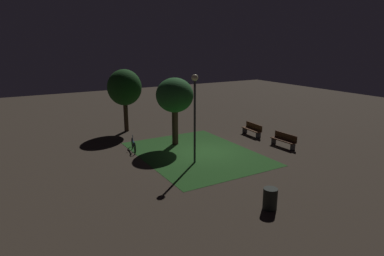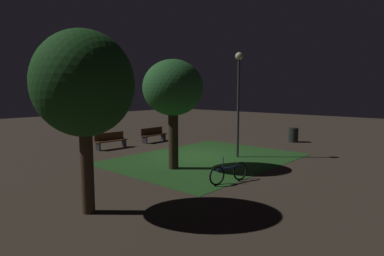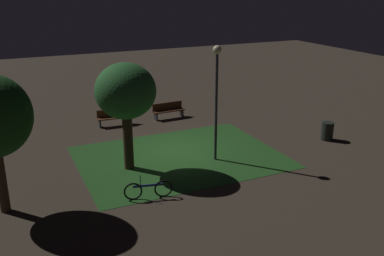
{
  "view_description": "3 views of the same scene",
  "coord_description": "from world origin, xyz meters",
  "px_view_note": "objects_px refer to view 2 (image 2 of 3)",
  "views": [
    {
      "loc": [
        -16.21,
        10.62,
        6.57
      ],
      "look_at": [
        0.26,
        1.02,
        1.61
      ],
      "focal_mm": 30.87,
      "sensor_mm": 36.0,
      "label": 1
    },
    {
      "loc": [
        11.56,
        10.03,
        3.16
      ],
      "look_at": [
        0.6,
        0.33,
        1.45
      ],
      "focal_mm": 29.87,
      "sensor_mm": 36.0,
      "label": 2
    },
    {
      "loc": [
        7.04,
        17.06,
        7.32
      ],
      "look_at": [
        -0.54,
        0.61,
        1.2
      ],
      "focal_mm": 40.47,
      "sensor_mm": 36.0,
      "label": 3
    }
  ],
  "objects_px": {
    "lamp_post_plaza_west": "(239,87)",
    "trash_bin": "(293,135)",
    "tree_right_canopy": "(84,85)",
    "bench_back_row": "(153,134)",
    "bicycle": "(229,173)",
    "tree_near_wall": "(173,89)",
    "bench_by_lamp": "(111,140)"
  },
  "relations": [
    {
      "from": "lamp_post_plaza_west",
      "to": "trash_bin",
      "type": "distance_m",
      "value": 6.76
    },
    {
      "from": "bench_back_row",
      "to": "bicycle",
      "type": "xyz_separation_m",
      "value": [
        4.23,
        8.66,
        -0.14
      ]
    },
    {
      "from": "lamp_post_plaza_west",
      "to": "trash_bin",
      "type": "height_order",
      "value": "lamp_post_plaza_west"
    },
    {
      "from": "tree_near_wall",
      "to": "bicycle",
      "type": "bearing_deg",
      "value": 86.76
    },
    {
      "from": "bench_by_lamp",
      "to": "tree_right_canopy",
      "type": "distance_m",
      "value": 9.87
    },
    {
      "from": "trash_bin",
      "to": "bicycle",
      "type": "xyz_separation_m",
      "value": [
        9.94,
        2.1,
        -0.1
      ]
    },
    {
      "from": "bench_back_row",
      "to": "bicycle",
      "type": "relative_size",
      "value": 1.07
    },
    {
      "from": "bench_back_row",
      "to": "lamp_post_plaza_west",
      "type": "bearing_deg",
      "value": 86.5
    },
    {
      "from": "bench_by_lamp",
      "to": "trash_bin",
      "type": "bearing_deg",
      "value": 143.4
    },
    {
      "from": "tree_near_wall",
      "to": "lamp_post_plaza_west",
      "type": "bearing_deg",
      "value": 169.55
    },
    {
      "from": "tree_near_wall",
      "to": "bench_back_row",
      "type": "bearing_deg",
      "value": -124.98
    },
    {
      "from": "bench_back_row",
      "to": "trash_bin",
      "type": "xyz_separation_m",
      "value": [
        -5.72,
        6.56,
        -0.04
      ]
    },
    {
      "from": "lamp_post_plaza_west",
      "to": "tree_right_canopy",
      "type": "bearing_deg",
      "value": 6.72
    },
    {
      "from": "bench_back_row",
      "to": "bench_by_lamp",
      "type": "distance_m",
      "value": 3.12
    },
    {
      "from": "bench_back_row",
      "to": "bench_by_lamp",
      "type": "xyz_separation_m",
      "value": [
        3.12,
        0.0,
        0.0
      ]
    },
    {
      "from": "lamp_post_plaza_west",
      "to": "bicycle",
      "type": "distance_m",
      "value": 5.32
    },
    {
      "from": "tree_right_canopy",
      "to": "trash_bin",
      "type": "bearing_deg",
      "value": -176.37
    },
    {
      "from": "tree_near_wall",
      "to": "trash_bin",
      "type": "relative_size",
      "value": 4.98
    },
    {
      "from": "lamp_post_plaza_west",
      "to": "bicycle",
      "type": "xyz_separation_m",
      "value": [
        3.83,
        2.18,
        -2.97
      ]
    },
    {
      "from": "bench_back_row",
      "to": "tree_near_wall",
      "type": "bearing_deg",
      "value": 55.02
    },
    {
      "from": "tree_near_wall",
      "to": "bicycle",
      "type": "xyz_separation_m",
      "value": [
        0.16,
        2.85,
        -2.88
      ]
    },
    {
      "from": "bench_by_lamp",
      "to": "bicycle",
      "type": "xyz_separation_m",
      "value": [
        1.11,
        8.66,
        -0.14
      ]
    },
    {
      "from": "tree_near_wall",
      "to": "lamp_post_plaza_west",
      "type": "relative_size",
      "value": 0.89
    },
    {
      "from": "bench_back_row",
      "to": "tree_near_wall",
      "type": "xyz_separation_m",
      "value": [
        4.06,
        5.81,
        2.74
      ]
    },
    {
      "from": "tree_near_wall",
      "to": "lamp_post_plaza_west",
      "type": "distance_m",
      "value": 3.73
    },
    {
      "from": "bench_by_lamp",
      "to": "lamp_post_plaza_west",
      "type": "xyz_separation_m",
      "value": [
        -2.72,
        6.49,
        2.84
      ]
    },
    {
      "from": "bench_back_row",
      "to": "lamp_post_plaza_west",
      "type": "relative_size",
      "value": 0.37
    },
    {
      "from": "tree_right_canopy",
      "to": "tree_near_wall",
      "type": "bearing_deg",
      "value": -160.85
    },
    {
      "from": "trash_bin",
      "to": "lamp_post_plaza_west",
      "type": "bearing_deg",
      "value": -0.7
    },
    {
      "from": "lamp_post_plaza_west",
      "to": "bicycle",
      "type": "height_order",
      "value": "lamp_post_plaza_west"
    },
    {
      "from": "tree_right_canopy",
      "to": "bicycle",
      "type": "relative_size",
      "value": 2.74
    },
    {
      "from": "trash_bin",
      "to": "bicycle",
      "type": "relative_size",
      "value": 0.52
    }
  ]
}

